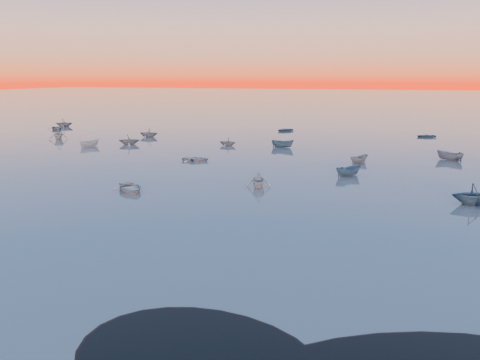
% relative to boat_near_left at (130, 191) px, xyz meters
% --- Properties ---
extents(ground, '(600.00, 600.00, 0.00)m').
position_rel_boat_near_left_xyz_m(ground, '(10.77, 74.97, 0.00)').
color(ground, slate).
rests_on(ground, ground).
extents(mud_lobes, '(140.00, 6.00, 0.07)m').
position_rel_boat_near_left_xyz_m(mud_lobes, '(10.77, -26.03, 0.01)').
color(mud_lobes, black).
rests_on(mud_lobes, ground).
extents(moored_fleet, '(124.00, 58.00, 1.20)m').
position_rel_boat_near_left_xyz_m(moored_fleet, '(10.77, 27.97, 0.00)').
color(moored_fleet, silver).
rests_on(moored_fleet, ground).
extents(boat_near_left, '(4.30, 4.32, 1.08)m').
position_rel_boat_near_left_xyz_m(boat_near_left, '(0.00, 0.00, 0.00)').
color(boat_near_left, silver).
rests_on(boat_near_left, ground).
extents(boat_near_center, '(3.56, 3.57, 1.23)m').
position_rel_boat_near_left_xyz_m(boat_near_center, '(20.65, 14.22, 0.00)').
color(boat_near_center, '#3D6076').
rests_on(boat_near_center, ground).
extents(boat_near_right, '(3.73, 2.27, 1.22)m').
position_rel_boat_near_left_xyz_m(boat_near_right, '(12.07, 5.59, 0.00)').
color(boat_near_right, silver).
rests_on(boat_near_right, ground).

